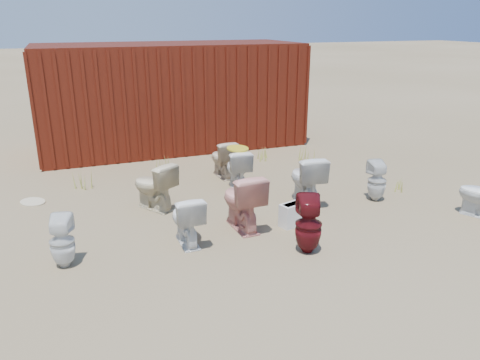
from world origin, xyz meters
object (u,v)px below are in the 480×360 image
object	(u,v)px
toilet_front_c	(306,179)
loose_tank	(295,214)
shipping_container	(171,95)
toilet_back_beige_right	(223,159)
toilet_back_yellowlid	(238,169)
toilet_front_maroon	(309,225)
toilet_back_e	(377,181)
toilet_back_beige_left	(154,186)
toilet_back_a	(62,242)
toilet_front_pink	(242,201)
toilet_front_a	(186,219)

from	to	relation	value
toilet_front_c	loose_tank	world-z (taller)	toilet_front_c
shipping_container	loose_tank	bearing A→B (deg)	-83.48
toilet_back_beige_right	toilet_back_yellowlid	bearing A→B (deg)	88.73
toilet_front_maroon	toilet_back_e	distance (m)	2.34
shipping_container	toilet_back_beige_right	world-z (taller)	shipping_container
toilet_back_beige_left	toilet_back_beige_right	xyz separation A→B (m)	(1.57, 1.16, -0.03)
toilet_back_beige_left	toilet_back_e	bearing A→B (deg)	133.34
toilet_back_a	shipping_container	bearing A→B (deg)	-103.29
toilet_front_pink	toilet_back_beige_left	world-z (taller)	toilet_front_pink
loose_tank	shipping_container	bearing A→B (deg)	79.63
toilet_front_a	toilet_front_maroon	size ratio (longest dim) A/B	0.92
toilet_back_beige_right	toilet_back_e	bearing A→B (deg)	129.88
shipping_container	loose_tank	distance (m)	5.45
toilet_front_maroon	toilet_back_a	world-z (taller)	toilet_front_maroon
loose_tank	toilet_back_beige_left	bearing A→B (deg)	126.50
toilet_front_a	toilet_back_beige_left	distance (m)	1.40
toilet_front_c	toilet_back_beige_left	world-z (taller)	toilet_front_c
toilet_back_beige_right	toilet_back_yellowlid	world-z (taller)	toilet_back_yellowlid
toilet_back_beige_left	toilet_back_beige_right	distance (m)	1.96
toilet_front_maroon	loose_tank	distance (m)	0.90
toilet_back_yellowlid	loose_tank	xyz separation A→B (m)	(0.24, -1.79, -0.19)
shipping_container	toilet_front_a	world-z (taller)	shipping_container
shipping_container	toilet_front_a	distance (m)	5.51
toilet_front_a	toilet_back_beige_left	bearing A→B (deg)	-83.01
toilet_back_yellowlid	loose_tank	distance (m)	1.82
toilet_back_beige_right	toilet_back_a	bearing A→B (deg)	37.66
toilet_back_beige_right	toilet_back_e	world-z (taller)	toilet_back_beige_right
toilet_front_pink	toilet_back_beige_right	world-z (taller)	toilet_front_pink
toilet_back_yellowlid	toilet_back_beige_left	bearing A→B (deg)	22.04
toilet_back_a	toilet_back_beige_left	xyz separation A→B (m)	(1.42, 1.46, 0.06)
toilet_front_pink	toilet_front_c	xyz separation A→B (m)	(1.36, 0.55, -0.01)
toilet_front_pink	toilet_front_maroon	distance (m)	1.15
toilet_back_a	toilet_back_beige_left	bearing A→B (deg)	-121.31
toilet_back_beige_right	toilet_front_pink	bearing A→B (deg)	74.08
toilet_front_a	toilet_back_e	bearing A→B (deg)	-173.07
toilet_back_beige_left	loose_tank	bearing A→B (deg)	111.76
toilet_back_beige_left	toilet_back_beige_right	world-z (taller)	toilet_back_beige_left
toilet_back_beige_left	loose_tank	world-z (taller)	toilet_back_beige_left
toilet_back_a	loose_tank	xyz separation A→B (m)	(3.26, 0.09, -0.16)
toilet_front_maroon	toilet_back_beige_left	world-z (taller)	toilet_back_beige_left
toilet_back_e	toilet_front_pink	bearing A→B (deg)	17.11
loose_tank	toilet_front_a	bearing A→B (deg)	163.78
toilet_back_beige_right	toilet_back_e	xyz separation A→B (m)	(2.02, -2.13, -0.02)
toilet_front_c	toilet_front_maroon	xyz separation A→B (m)	(-0.81, -1.56, -0.03)
toilet_front_a	loose_tank	distance (m)	1.68
toilet_front_maroon	toilet_back_a	distance (m)	3.11
toilet_front_a	toilet_front_pink	size ratio (longest dim) A/B	0.83
toilet_back_yellowlid	loose_tank	bearing A→B (deg)	104.88
toilet_front_maroon	toilet_back_yellowlid	bearing A→B (deg)	-68.81
toilet_front_pink	loose_tank	xyz separation A→B (m)	(0.79, -0.17, -0.26)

